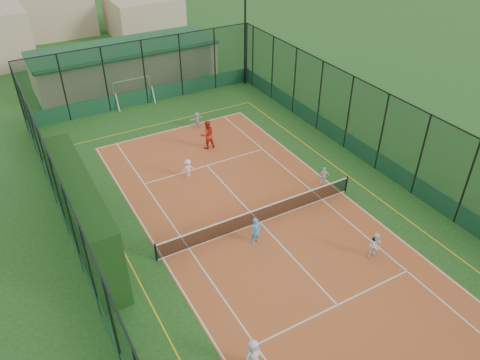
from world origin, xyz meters
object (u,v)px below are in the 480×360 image
Objects in this scene: child_near_left at (253,355)px; child_far_right at (324,176)px; clubhouse at (125,64)px; white_bench at (106,250)px; futsal_goal_far at (132,91)px; child_far_left at (188,168)px; coach at (207,135)px; child_near_mid at (256,231)px; child_far_back at (197,120)px; child_near_right at (376,245)px; floodlight_ne at (245,36)px.

child_near_left is 1.30× the size of child_far_right.
clubhouse is 9.39× the size of white_bench.
white_bench is at bearing -112.69° from futsal_goal_far.
white_bench is 7.72m from child_far_left.
clubhouse reaches higher than coach.
child_far_right is (6.08, 2.42, -0.16)m from child_near_mid.
child_far_back is at bearing -117.66° from child_far_left.
futsal_goal_far is at bearing 60.03° from white_bench.
clubhouse reaches higher than white_bench.
child_near_right reaches higher than child_far_back.
child_far_left is (-0.51, 7.05, -0.15)m from child_near_mid.
white_bench is 1.09× the size of child_near_mid.
child_near_right is 1.19× the size of child_far_left.
child_near_right is (-5.15, -21.47, -3.41)m from floodlight_ne.
child_near_mid is at bearing 96.39° from child_far_left.
child_near_mid is at bearing 132.35° from child_near_right.
futsal_goal_far is 9.41m from coach.
clubhouse is 16.26m from child_far_left.
child_far_back is (3.20, 5.57, -0.03)m from child_far_left.
child_near_right is at bearing -36.18° from white_bench.
floodlight_ne is 10.47m from clubhouse.
child_far_left is at bearing -133.21° from floodlight_ne.
child_far_right is at bearing 34.91° from child_near_left.
clubhouse is 12.94× the size of child_far_right.
child_near_left is (-4.71, -29.20, -0.80)m from clubhouse.
child_near_mid is (-0.02, -18.80, -0.21)m from futsal_goal_far.
child_near_left is (-3.73, -24.79, -0.19)m from futsal_goal_far.
child_far_back is (-3.40, 10.21, -0.02)m from child_far_right.
child_far_back is at bearing -101.23° from coach.
child_far_right is at bearing 22.84° from child_near_mid.
white_bench is 1.43× the size of child_far_back.
floodlight_ne is 20.52m from child_near_mid.
child_near_left is 1.08× the size of child_near_right.
futsal_goal_far reaches higher than child_far_left.
child_far_back is (2.69, 12.63, -0.18)m from child_near_mid.
clubhouse is at bearing 75.12° from child_near_left.
clubhouse is at bearing -93.13° from child_far_left.
futsal_goal_far is at bearing -70.85° from child_far_back.
futsal_goal_far reaches higher than child_near_left.
coach reaches higher than child_far_left.
child_near_mid is at bearing -92.46° from clubhouse.
clubhouse is 12.77× the size of child_far_left.
white_bench is 11.31m from coach.
child_far_left is (3.20, 13.04, -0.17)m from child_near_left.
child_far_back is 3.11m from coach.
child_far_back is (6.40, 18.61, -0.20)m from child_near_left.
floodlight_ne is 5.84× the size of child_near_right.
coach reaches higher than futsal_goal_far.
child_far_right is (5.08, -20.80, -0.98)m from clubhouse.
child_far_left is at bearing -92.48° from futsal_goal_far.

